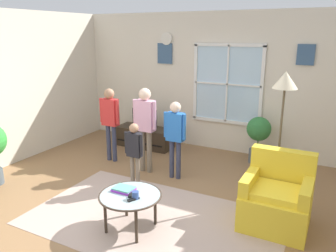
# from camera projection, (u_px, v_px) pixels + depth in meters

# --- Properties ---
(ground_plane) EXTENTS (6.46, 6.59, 0.02)m
(ground_plane) POSITION_uv_depth(u_px,v_px,m) (135.00, 221.00, 4.13)
(ground_plane) COLOR olive
(back_wall) EXTENTS (5.86, 0.17, 2.62)m
(back_wall) POSITION_uv_depth(u_px,v_px,m) (220.00, 83.00, 6.37)
(back_wall) COLOR beige
(back_wall) RESTS_ON ground_plane
(area_rug) EXTENTS (3.09, 1.81, 0.01)m
(area_rug) POSITION_uv_depth(u_px,v_px,m) (154.00, 219.00, 4.15)
(area_rug) COLOR tan
(area_rug) RESTS_ON ground_plane
(tv_stand) EXTENTS (1.14, 0.47, 0.40)m
(tv_stand) POSITION_uv_depth(u_px,v_px,m) (145.00, 137.00, 6.77)
(tv_stand) COLOR #2D2319
(tv_stand) RESTS_ON ground_plane
(television) EXTENTS (0.54, 0.08, 0.38)m
(television) POSITION_uv_depth(u_px,v_px,m) (144.00, 118.00, 6.65)
(television) COLOR #4C4C4C
(television) RESTS_ON tv_stand
(armchair) EXTENTS (0.76, 0.74, 0.87)m
(armchair) POSITION_uv_depth(u_px,v_px,m) (277.00, 199.00, 3.98)
(armchair) COLOR yellow
(armchair) RESTS_ON ground_plane
(coffee_table) EXTENTS (0.74, 0.74, 0.45)m
(coffee_table) POSITION_uv_depth(u_px,v_px,m) (130.00, 197.00, 3.85)
(coffee_table) COLOR #99B2B7
(coffee_table) RESTS_ON ground_plane
(book_stack) EXTENTS (0.24, 0.19, 0.04)m
(book_stack) POSITION_uv_depth(u_px,v_px,m) (124.00, 189.00, 3.94)
(book_stack) COLOR purple
(book_stack) RESTS_ON coffee_table
(cup) EXTENTS (0.08, 0.08, 0.09)m
(cup) POSITION_uv_depth(u_px,v_px,m) (135.00, 195.00, 3.74)
(cup) COLOR #334C8C
(cup) RESTS_ON coffee_table
(remote_near_books) EXTENTS (0.10, 0.14, 0.02)m
(remote_near_books) POSITION_uv_depth(u_px,v_px,m) (131.00, 194.00, 3.83)
(remote_near_books) COLOR black
(remote_near_books) RESTS_ON coffee_table
(remote_near_cup) EXTENTS (0.10, 0.14, 0.02)m
(remote_near_cup) POSITION_uv_depth(u_px,v_px,m) (133.00, 199.00, 3.72)
(remote_near_cup) COLOR black
(remote_near_cup) RESTS_ON coffee_table
(person_red_shirt) EXTENTS (0.40, 0.18, 1.31)m
(person_red_shirt) POSITION_uv_depth(u_px,v_px,m) (110.00, 116.00, 5.84)
(person_red_shirt) COLOR #333851
(person_red_shirt) RESTS_ON ground_plane
(person_black_shirt) EXTENTS (0.30, 0.14, 1.00)m
(person_black_shirt) POSITION_uv_depth(u_px,v_px,m) (134.00, 148.00, 4.82)
(person_black_shirt) COLOR #726656
(person_black_shirt) RESTS_ON ground_plane
(person_blue_shirt) EXTENTS (0.37, 0.17, 1.24)m
(person_blue_shirt) POSITION_uv_depth(u_px,v_px,m) (175.00, 131.00, 5.13)
(person_blue_shirt) COLOR #333851
(person_blue_shirt) RESTS_ON ground_plane
(person_pink_shirt) EXTENTS (0.42, 0.19, 1.40)m
(person_pink_shirt) POSITION_uv_depth(u_px,v_px,m) (145.00, 120.00, 5.36)
(person_pink_shirt) COLOR #726656
(person_pink_shirt) RESTS_ON ground_plane
(potted_plant_by_window) EXTENTS (0.42, 0.42, 0.83)m
(potted_plant_by_window) POSITION_uv_depth(u_px,v_px,m) (258.00, 135.00, 5.83)
(potted_plant_by_window) COLOR #4C565B
(potted_plant_by_window) RESTS_ON ground_plane
(floor_lamp) EXTENTS (0.32, 0.32, 1.77)m
(floor_lamp) POSITION_uv_depth(u_px,v_px,m) (284.00, 94.00, 4.30)
(floor_lamp) COLOR black
(floor_lamp) RESTS_ON ground_plane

